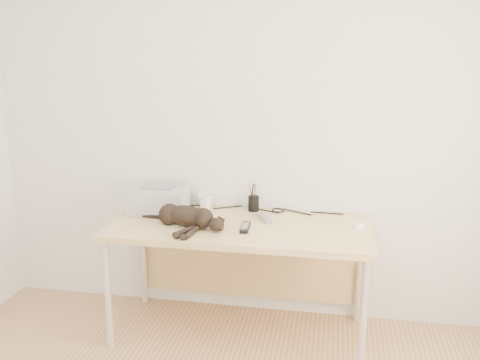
% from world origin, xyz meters
% --- Properties ---
extents(wall_back, '(3.50, 0.00, 3.50)m').
position_xyz_m(wall_back, '(0.00, 1.75, 1.30)').
color(wall_back, white).
rests_on(wall_back, floor).
extents(desk, '(1.60, 0.70, 0.74)m').
position_xyz_m(desk, '(0.00, 1.48, 0.61)').
color(desk, '#E2C584').
rests_on(desk, floor).
extents(printer, '(0.39, 0.34, 0.18)m').
position_xyz_m(printer, '(-0.57, 1.56, 0.82)').
color(printer, '#A5A6AA').
rests_on(printer, desk).
extents(papers, '(0.34, 0.27, 0.01)m').
position_xyz_m(papers, '(-0.29, 1.39, 0.74)').
color(papers, white).
rests_on(papers, desk).
extents(cat, '(0.58, 0.38, 0.14)m').
position_xyz_m(cat, '(-0.32, 1.30, 0.80)').
color(cat, black).
rests_on(cat, desk).
extents(mug, '(0.14, 0.14, 0.10)m').
position_xyz_m(mug, '(-0.28, 1.66, 0.79)').
color(mug, white).
rests_on(mug, desk).
extents(pen_cup, '(0.07, 0.07, 0.18)m').
position_xyz_m(pen_cup, '(0.04, 1.68, 0.79)').
color(pen_cup, black).
rests_on(pen_cup, desk).
extents(remote_grey, '(0.12, 0.17, 0.02)m').
position_xyz_m(remote_grey, '(0.13, 1.51, 0.75)').
color(remote_grey, gray).
rests_on(remote_grey, desk).
extents(remote_black, '(0.06, 0.18, 0.02)m').
position_xyz_m(remote_black, '(0.05, 1.32, 0.75)').
color(remote_black, black).
rests_on(remote_black, desk).
extents(mouse, '(0.10, 0.13, 0.04)m').
position_xyz_m(mouse, '(0.72, 1.47, 0.76)').
color(mouse, white).
rests_on(mouse, desk).
extents(cable_tangle, '(1.36, 0.09, 0.01)m').
position_xyz_m(cable_tangle, '(0.00, 1.70, 0.75)').
color(cable_tangle, black).
rests_on(cable_tangle, desk).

